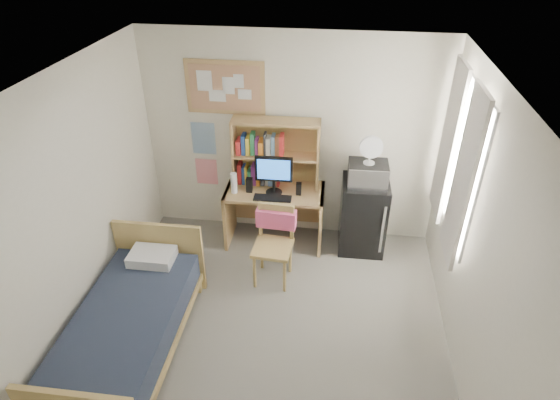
# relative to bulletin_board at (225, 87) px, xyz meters

# --- Properties ---
(floor) EXTENTS (3.60, 4.20, 0.02)m
(floor) POSITION_rel_bulletin_board_xyz_m (0.78, -2.08, -1.93)
(floor) COLOR gray
(floor) RESTS_ON ground
(ceiling) EXTENTS (3.60, 4.20, 0.02)m
(ceiling) POSITION_rel_bulletin_board_xyz_m (0.78, -2.08, 0.68)
(ceiling) COLOR white
(ceiling) RESTS_ON wall_back
(wall_back) EXTENTS (3.60, 0.04, 2.60)m
(wall_back) POSITION_rel_bulletin_board_xyz_m (0.78, 0.02, -0.62)
(wall_back) COLOR white
(wall_back) RESTS_ON floor
(wall_left) EXTENTS (0.04, 4.20, 2.60)m
(wall_left) POSITION_rel_bulletin_board_xyz_m (-1.02, -2.08, -0.62)
(wall_left) COLOR white
(wall_left) RESTS_ON floor
(wall_right) EXTENTS (0.04, 4.20, 2.60)m
(wall_right) POSITION_rel_bulletin_board_xyz_m (2.58, -2.08, -0.62)
(wall_right) COLOR white
(wall_right) RESTS_ON floor
(window_unit) EXTENTS (0.10, 1.40, 1.70)m
(window_unit) POSITION_rel_bulletin_board_xyz_m (2.53, -0.88, -0.32)
(window_unit) COLOR white
(window_unit) RESTS_ON wall_right
(curtain_left) EXTENTS (0.04, 0.55, 1.70)m
(curtain_left) POSITION_rel_bulletin_board_xyz_m (2.50, -1.28, -0.32)
(curtain_left) COLOR silver
(curtain_left) RESTS_ON wall_right
(curtain_right) EXTENTS (0.04, 0.55, 1.70)m
(curtain_right) POSITION_rel_bulletin_board_xyz_m (2.50, -0.48, -0.32)
(curtain_right) COLOR silver
(curtain_right) RESTS_ON wall_right
(bulletin_board) EXTENTS (0.94, 0.03, 0.64)m
(bulletin_board) POSITION_rel_bulletin_board_xyz_m (0.00, 0.00, 0.00)
(bulletin_board) COLOR tan
(bulletin_board) RESTS_ON wall_back
(poster_wave) EXTENTS (0.30, 0.01, 0.42)m
(poster_wave) POSITION_rel_bulletin_board_xyz_m (-0.32, 0.01, -0.67)
(poster_wave) COLOR #265F99
(poster_wave) RESTS_ON wall_back
(poster_japan) EXTENTS (0.28, 0.01, 0.36)m
(poster_japan) POSITION_rel_bulletin_board_xyz_m (-0.32, 0.01, -1.14)
(poster_japan) COLOR red
(poster_japan) RESTS_ON wall_back
(desk) EXTENTS (1.23, 0.63, 0.76)m
(desk) POSITION_rel_bulletin_board_xyz_m (0.62, -0.31, -1.54)
(desk) COLOR tan
(desk) RESTS_ON floor
(desk_chair) EXTENTS (0.50, 0.50, 0.93)m
(desk_chair) POSITION_rel_bulletin_board_xyz_m (0.71, -1.06, -1.45)
(desk_chair) COLOR tan
(desk_chair) RESTS_ON floor
(mini_fridge) EXTENTS (0.57, 0.57, 0.94)m
(mini_fridge) POSITION_rel_bulletin_board_xyz_m (1.72, -0.28, -1.45)
(mini_fridge) COLOR black
(mini_fridge) RESTS_ON floor
(bed) EXTENTS (0.96, 1.89, 0.52)m
(bed) POSITION_rel_bulletin_board_xyz_m (-0.50, -2.27, -1.66)
(bed) COLOR #1C2333
(bed) RESTS_ON floor
(hutch) EXTENTS (1.05, 0.29, 0.86)m
(hutch) POSITION_rel_bulletin_board_xyz_m (0.62, -0.16, -0.74)
(hutch) COLOR tan
(hutch) RESTS_ON desk
(monitor) EXTENTS (0.45, 0.05, 0.47)m
(monitor) POSITION_rel_bulletin_board_xyz_m (0.62, -0.37, -0.93)
(monitor) COLOR black
(monitor) RESTS_ON desk
(keyboard) EXTENTS (0.45, 0.15, 0.02)m
(keyboard) POSITION_rel_bulletin_board_xyz_m (0.63, -0.51, -1.15)
(keyboard) COLOR black
(keyboard) RESTS_ON desk
(speaker_left) EXTENTS (0.08, 0.08, 0.18)m
(speaker_left) POSITION_rel_bulletin_board_xyz_m (0.32, -0.37, -1.07)
(speaker_left) COLOR black
(speaker_left) RESTS_ON desk
(speaker_right) EXTENTS (0.06, 0.06, 0.15)m
(speaker_right) POSITION_rel_bulletin_board_xyz_m (0.92, -0.36, -1.09)
(speaker_right) COLOR black
(speaker_right) RESTS_ON desk
(water_bottle) EXTENTS (0.08, 0.08, 0.26)m
(water_bottle) POSITION_rel_bulletin_board_xyz_m (0.14, -0.42, -1.03)
(water_bottle) COLOR white
(water_bottle) RESTS_ON desk
(hoodie) EXTENTS (0.46, 0.17, 0.22)m
(hoodie) POSITION_rel_bulletin_board_xyz_m (0.72, -0.86, -1.20)
(hoodie) COLOR #FF6195
(hoodie) RESTS_ON desk_chair
(microwave) EXTENTS (0.46, 0.36, 0.26)m
(microwave) POSITION_rel_bulletin_board_xyz_m (1.72, -0.30, -0.85)
(microwave) COLOR silver
(microwave) RESTS_ON mini_fridge
(desk_fan) EXTENTS (0.27, 0.27, 0.33)m
(desk_fan) POSITION_rel_bulletin_board_xyz_m (1.72, -0.30, -0.55)
(desk_fan) COLOR white
(desk_fan) RESTS_ON microwave
(pillow) EXTENTS (0.47, 0.33, 0.11)m
(pillow) POSITION_rel_bulletin_board_xyz_m (-0.51, -1.53, -1.35)
(pillow) COLOR white
(pillow) RESTS_ON bed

